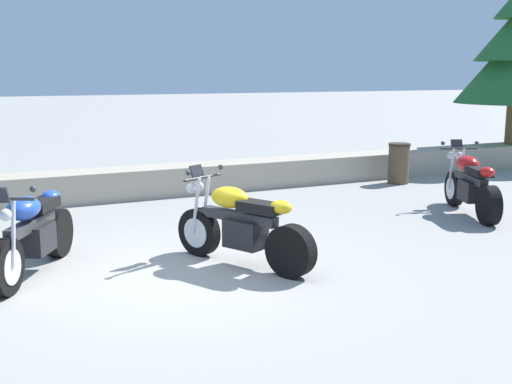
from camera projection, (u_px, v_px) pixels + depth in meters
ground_plane at (177, 275)px, 7.30m from camera, size 120.00×120.00×0.00m
stone_wall at (97, 185)px, 11.52m from camera, size 36.00×0.80×0.55m
motorcycle_blue_near_left at (32, 234)px, 7.22m from camera, size 1.19×1.88×1.18m
motorcycle_yellow_centre at (241, 227)px, 7.58m from camera, size 1.14×1.91×1.18m
motorcycle_red_far_right at (471, 186)px, 10.33m from camera, size 1.01×1.97×1.18m
trash_bin at (399, 163)px, 13.25m from camera, size 0.46×0.46×0.86m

